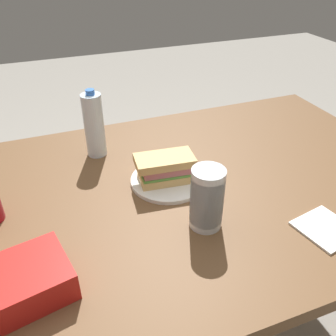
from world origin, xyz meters
The scene contains 7 objects.
dining_table centered at (0.00, 0.00, 0.65)m, with size 1.84×0.96×0.72m.
paper_plate centered at (-0.12, -0.04, 0.73)m, with size 0.22×0.22×0.01m, color white.
sandwich centered at (-0.12, -0.04, 0.78)m, with size 0.19×0.11×0.08m.
chip_bag centered at (0.32, 0.24, 0.76)m, with size 0.23×0.15×0.07m, color red.
plastic_cup_stack centered at (-0.14, 0.17, 0.81)m, with size 0.08×0.08×0.17m.
water_bottle_spare centered at (0.05, -0.28, 0.83)m, with size 0.06×0.06×0.23m.
paper_napkin centered at (-0.42, 0.30, 0.73)m, with size 0.13×0.13×0.01m, color white.
Camera 1 is at (0.20, 0.80, 1.36)m, focal length 38.79 mm.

